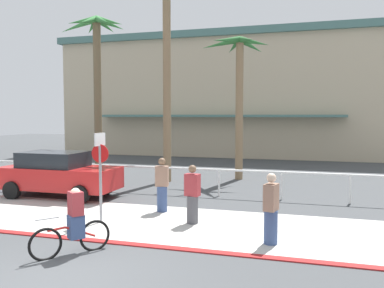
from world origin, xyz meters
name	(u,v)px	position (x,y,z in m)	size (l,w,h in m)	color
ground_plane	(200,188)	(0.00, 10.00, 0.00)	(80.00, 80.00, 0.00)	#424447
sidewalk_strip	(146,222)	(0.00, 4.20, 0.01)	(44.00, 4.00, 0.02)	beige
curb_paint	(113,242)	(0.00, 2.20, 0.01)	(44.00, 0.24, 0.03)	maroon
building_backdrop	(232,97)	(-2.13, 27.81, 4.56)	(25.50, 13.04, 9.10)	#BCAD8E
rail_fence	(190,173)	(0.00, 8.50, 0.84)	(25.63, 0.08, 1.04)	white
stop_sign_bike_lane	(100,164)	(-1.20, 3.78, 1.68)	(0.52, 0.56, 2.56)	gray
palm_tree_0	(97,57)	(-5.16, 10.65, 5.74)	(3.27, 3.15, 7.62)	brown
palm_tree_1	(167,38)	(-1.91, 11.22, 6.52)	(3.08, 2.86, 9.31)	#846B4C
palm_tree_2	(239,74)	(1.10, 12.75, 4.99)	(3.22, 3.23, 6.74)	#846B4C
car_red_1	(58,174)	(-4.57, 6.65, 0.87)	(4.40, 2.02, 1.69)	red
cyclist_red_0	(74,223)	(-0.45, 1.24, 0.69)	(1.17, 1.47, 1.50)	black
pedestrian_0	(192,197)	(1.33, 4.39, 0.77)	(0.44, 0.37, 1.67)	#4C4C51
pedestrian_1	(162,187)	(0.01, 5.48, 0.80)	(0.44, 0.38, 1.72)	#384C7A
pedestrian_2	(271,212)	(3.63, 3.15, 0.79)	(0.39, 0.45, 1.71)	#384C7A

